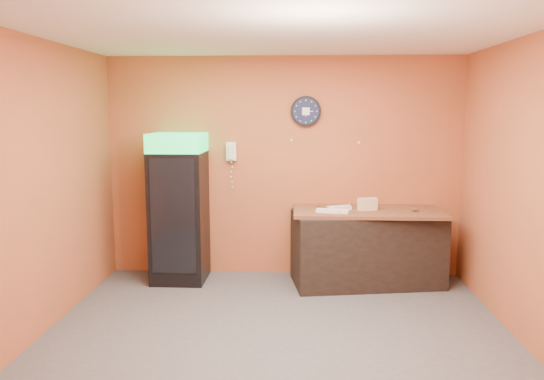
{
  "coord_description": "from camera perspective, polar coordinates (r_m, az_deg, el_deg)",
  "views": [
    {
      "loc": [
        0.17,
        -4.76,
        2.12
      ],
      "look_at": [
        -0.08,
        0.6,
        1.31
      ],
      "focal_mm": 35.0,
      "sensor_mm": 36.0,
      "label": 1
    }
  ],
  "objects": [
    {
      "name": "floor",
      "position": [
        5.22,
        0.62,
        -15.44
      ],
      "size": [
        4.5,
        4.5,
        0.0
      ],
      "primitive_type": "plane",
      "color": "#47474C",
      "rests_on": "ground"
    },
    {
      "name": "back_wall",
      "position": [
        6.8,
        1.26,
        2.47
      ],
      "size": [
        4.5,
        0.02,
        2.8
      ],
      "primitive_type": "cube",
      "color": "#C25736",
      "rests_on": "floor"
    },
    {
      "name": "left_wall",
      "position": [
        5.39,
        -24.01,
        0.12
      ],
      "size": [
        0.02,
        4.0,
        2.8
      ],
      "primitive_type": "cube",
      "color": "#C25736",
      "rests_on": "floor"
    },
    {
      "name": "right_wall",
      "position": [
        5.24,
        26.03,
        -0.22
      ],
      "size": [
        0.02,
        4.0,
        2.8
      ],
      "primitive_type": "cube",
      "color": "#C25736",
      "rests_on": "floor"
    },
    {
      "name": "ceiling",
      "position": [
        4.81,
        0.67,
        16.66
      ],
      "size": [
        4.5,
        4.0,
        0.02
      ],
      "primitive_type": "cube",
      "color": "white",
      "rests_on": "back_wall"
    },
    {
      "name": "beverage_cooler",
      "position": [
        6.65,
        -10.02,
        -2.14
      ],
      "size": [
        0.65,
        0.66,
        1.85
      ],
      "rotation": [
        0.0,
        0.0,
        -0.01
      ],
      "color": "black",
      "rests_on": "floor"
    },
    {
      "name": "prep_counter",
      "position": [
        6.64,
        10.16,
        -6.21
      ],
      "size": [
        1.88,
        1.06,
        0.89
      ],
      "primitive_type": "cube",
      "rotation": [
        0.0,
        0.0,
        0.16
      ],
      "color": "black",
      "rests_on": "floor"
    },
    {
      "name": "wall_clock",
      "position": [
        6.73,
        3.66,
        8.45
      ],
      "size": [
        0.38,
        0.06,
        0.38
      ],
      "color": "black",
      "rests_on": "back_wall"
    },
    {
      "name": "wall_phone",
      "position": [
        6.78,
        -4.41,
        4.16
      ],
      "size": [
        0.13,
        0.11,
        0.23
      ],
      "color": "white",
      "rests_on": "back_wall"
    },
    {
      "name": "butcher_paper",
      "position": [
        6.54,
        10.27,
        -2.27
      ],
      "size": [
        1.8,
        0.87,
        0.04
      ],
      "primitive_type": "cube",
      "rotation": [
        0.0,
        0.0,
        0.0
      ],
      "color": "brown",
      "rests_on": "prep_counter"
    },
    {
      "name": "sub_roll_stack",
      "position": [
        6.49,
        10.23,
        -1.5
      ],
      "size": [
        0.25,
        0.15,
        0.15
      ],
      "rotation": [
        0.0,
        0.0,
        0.3
      ],
      "color": "beige",
      "rests_on": "butcher_paper"
    },
    {
      "name": "wrapped_sandwich_left",
      "position": [
        6.29,
        6.05,
        -2.24
      ],
      "size": [
        0.29,
        0.18,
        0.04
      ],
      "primitive_type": "cube",
      "rotation": [
        0.0,
        0.0,
        -0.28
      ],
      "color": "white",
      "rests_on": "butcher_paper"
    },
    {
      "name": "wrapped_sandwich_mid",
      "position": [
        6.3,
        7.12,
        -2.25
      ],
      "size": [
        0.28,
        0.19,
        0.04
      ],
      "primitive_type": "cube",
      "rotation": [
        0.0,
        0.0,
        -0.34
      ],
      "color": "white",
      "rests_on": "butcher_paper"
    },
    {
      "name": "wrapped_sandwich_right",
      "position": [
        6.5,
        7.25,
        -1.91
      ],
      "size": [
        0.31,
        0.22,
        0.04
      ],
      "primitive_type": "cube",
      "rotation": [
        0.0,
        0.0,
        0.41
      ],
      "color": "white",
      "rests_on": "butcher_paper"
    },
    {
      "name": "kitchen_tool",
      "position": [
        6.64,
        8.36,
        -1.63
      ],
      "size": [
        0.06,
        0.06,
        0.06
      ],
      "primitive_type": "cylinder",
      "color": "silver",
      "rests_on": "butcher_paper"
    }
  ]
}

